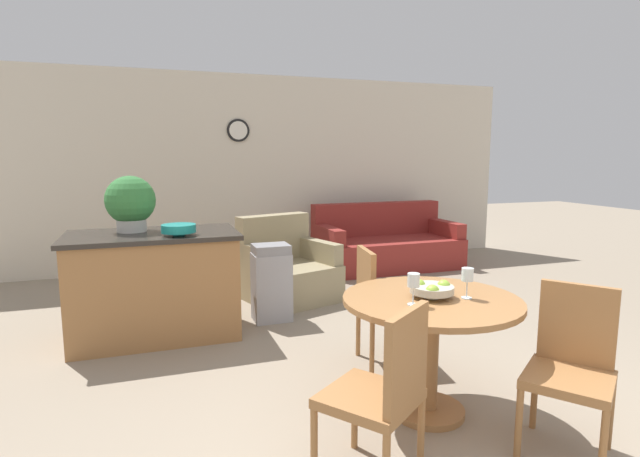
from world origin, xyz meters
TOP-DOWN VIEW (x-y plane):
  - wall_back at (-0.00, 5.50)m, footprint 8.00×0.09m
  - dining_table at (0.11, 0.92)m, footprint 1.07×1.07m
  - dining_chair_near_left at (-0.46, 0.41)m, footprint 0.59×0.59m
  - dining_chair_near_right at (0.63, 0.35)m, footprint 0.59×0.59m
  - dining_chair_far_side at (0.15, 1.69)m, footprint 0.48×0.48m
  - fruit_bowl at (0.11, 0.92)m, footprint 0.26×0.26m
  - wine_glass_left at (-0.07, 0.83)m, footprint 0.07×0.07m
  - wine_glass_right at (0.30, 0.84)m, footprint 0.07×0.07m
  - kitchen_island at (-1.45, 2.89)m, footprint 1.43×0.83m
  - teal_bowl at (-1.24, 2.68)m, footprint 0.28×0.28m
  - potted_plant at (-1.61, 3.02)m, footprint 0.42×0.42m
  - trash_bin at (-0.38, 2.97)m, footprint 0.35×0.28m
  - couch at (1.71, 4.71)m, footprint 1.98×1.00m
  - armchair at (-0.05, 3.62)m, footprint 1.09×1.09m

SIDE VIEW (x-z plane):
  - couch at x=1.71m, z-range -0.15..0.75m
  - armchair at x=-0.05m, z-range -0.15..0.76m
  - trash_bin at x=-0.38m, z-range 0.00..0.74m
  - kitchen_island at x=-1.45m, z-range 0.00..0.93m
  - dining_chair_near_left at x=-0.46m, z-range 0.05..0.94m
  - dining_chair_near_right at x=0.63m, z-range 0.05..0.94m
  - dining_chair_far_side at x=0.15m, z-range 0.05..0.94m
  - dining_table at x=0.11m, z-range 0.20..0.94m
  - fruit_bowl at x=0.11m, z-range 0.74..0.84m
  - wine_glass_left at x=-0.07m, z-range 0.78..0.97m
  - wine_glass_right at x=0.30m, z-range 0.78..0.97m
  - teal_bowl at x=-1.24m, z-range 0.93..1.02m
  - potted_plant at x=-1.61m, z-range 0.94..1.42m
  - wall_back at x=0.00m, z-range 0.00..2.70m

